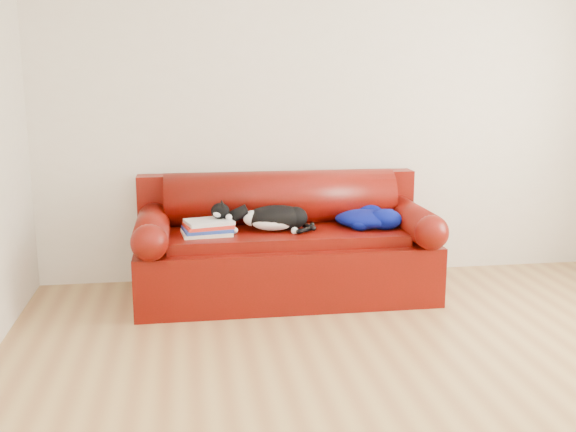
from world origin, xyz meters
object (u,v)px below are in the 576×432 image
sofa_base (285,264)px  blanket (367,218)px  cat (275,219)px  book_stack (208,227)px

sofa_base → blanket: bearing=-2.6°
cat → blanket: (0.67, 0.03, -0.02)m
book_stack → cat: size_ratio=0.58×
sofa_base → blanket: (0.60, -0.03, 0.33)m
blanket → cat: bearing=-177.6°
sofa_base → cat: (-0.08, -0.05, 0.35)m
sofa_base → book_stack: size_ratio=5.86×
book_stack → blanket: bearing=3.4°
book_stack → blanket: size_ratio=0.72×
cat → book_stack: bearing=-168.8°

